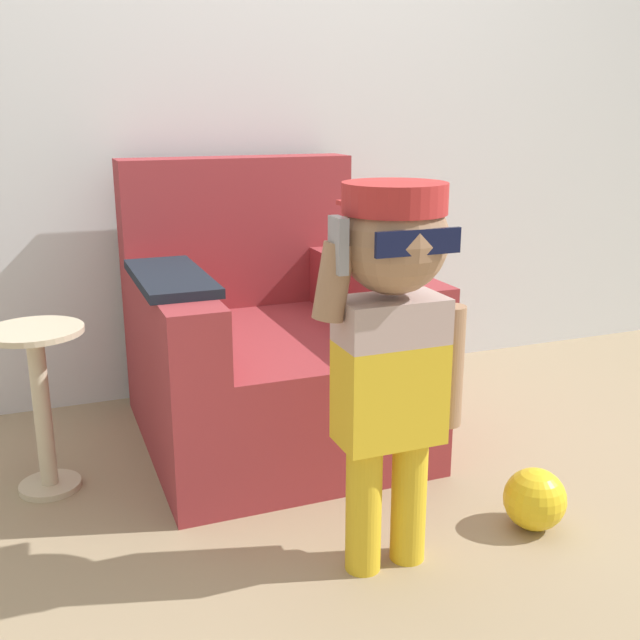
% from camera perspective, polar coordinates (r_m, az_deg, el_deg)
% --- Properties ---
extents(ground_plane, '(10.00, 10.00, 0.00)m').
position_cam_1_polar(ground_plane, '(2.84, 0.29, -8.69)').
color(ground_plane, '#998466').
extents(wall_back, '(10.00, 0.05, 2.60)m').
position_cam_1_polar(wall_back, '(3.21, -4.28, 17.97)').
color(wall_back, silver).
rests_on(wall_back, ground_plane).
extents(armchair, '(0.93, 1.02, 1.00)m').
position_cam_1_polar(armchair, '(2.75, -4.15, -2.04)').
color(armchair, maroon).
rests_on(armchair, ground_plane).
extents(person_child, '(0.41, 0.31, 1.01)m').
position_cam_1_polar(person_child, '(1.84, 5.53, -0.10)').
color(person_child, gold).
rests_on(person_child, ground_plane).
extents(side_table, '(0.30, 0.30, 0.54)m').
position_cam_1_polar(side_table, '(2.48, -20.52, -5.34)').
color(side_table, beige).
rests_on(side_table, ground_plane).
extents(toy_ball, '(0.18, 0.18, 0.18)m').
position_cam_1_polar(toy_ball, '(2.30, 16.05, -12.98)').
color(toy_ball, yellow).
rests_on(toy_ball, ground_plane).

